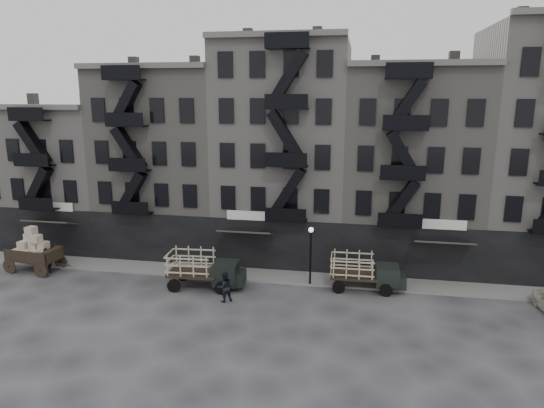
% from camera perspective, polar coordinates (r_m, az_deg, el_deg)
% --- Properties ---
extents(ground, '(140.00, 140.00, 0.00)m').
position_cam_1_polar(ground, '(32.84, -1.31, -10.93)').
color(ground, '#38383A').
rests_on(ground, ground).
extents(sidewalk, '(55.00, 2.50, 0.15)m').
position_cam_1_polar(sidewalk, '(36.20, -0.10, -8.44)').
color(sidewalk, slate).
rests_on(sidewalk, ground).
extents(building_west, '(10.00, 11.35, 13.20)m').
position_cam_1_polar(building_west, '(47.65, -23.07, 3.18)').
color(building_west, gray).
rests_on(building_west, ground).
extents(building_midwest, '(10.00, 11.35, 16.20)m').
position_cam_1_polar(building_midwest, '(42.76, -11.93, 4.95)').
color(building_midwest, gray).
rests_on(building_midwest, ground).
extents(building_center, '(10.00, 11.35, 18.20)m').
position_cam_1_polar(building_center, '(39.94, 1.49, 6.12)').
color(building_center, gray).
rests_on(building_center, ground).
extents(building_mideast, '(10.00, 11.35, 16.20)m').
position_cam_1_polar(building_mideast, '(39.80, 15.89, 4.14)').
color(building_mideast, gray).
rests_on(building_mideast, ground).
extents(lamp_post, '(0.36, 0.36, 4.28)m').
position_cam_1_polar(lamp_post, '(33.81, 4.57, -5.19)').
color(lamp_post, black).
rests_on(lamp_post, ground).
extents(wagon, '(4.26, 2.65, 3.40)m').
position_cam_1_polar(wagon, '(40.98, -26.41, -4.49)').
color(wagon, black).
rests_on(wagon, ground).
extents(stake_truck_west, '(5.43, 2.49, 2.67)m').
position_cam_1_polar(stake_truck_west, '(34.14, -8.03, -7.34)').
color(stake_truck_west, black).
rests_on(stake_truck_west, ground).
extents(stake_truck_east, '(5.08, 2.19, 2.52)m').
position_cam_1_polar(stake_truck_east, '(34.12, 10.92, -7.61)').
color(stake_truck_east, black).
rests_on(stake_truck_east, ground).
extents(pedestrian_west, '(0.85, 0.79, 1.95)m').
position_cam_1_polar(pedestrian_west, '(40.29, -24.97, -6.07)').
color(pedestrian_west, black).
rests_on(pedestrian_west, ground).
extents(pedestrian_mid, '(1.25, 1.19, 2.03)m').
position_cam_1_polar(pedestrian_mid, '(32.00, -5.61, -9.67)').
color(pedestrian_mid, black).
rests_on(pedestrian_mid, ground).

